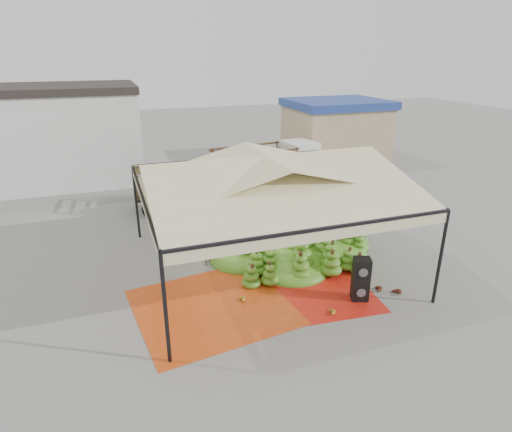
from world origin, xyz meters
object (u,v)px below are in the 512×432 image
object	(u,v)px
vendor	(270,211)
truck_left	(204,181)
banana_heap	(293,240)
speaker_stack	(361,279)
truck_right	(270,159)

from	to	relation	value
vendor	truck_left	size ratio (longest dim) A/B	0.24
banana_heap	vendor	xyz separation A→B (m)	(0.20, 2.96, 0.07)
truck_left	banana_heap	bearing A→B (deg)	-70.21
banana_heap	vendor	size ratio (longest dim) A/B	4.20
speaker_stack	vendor	xyz separation A→B (m)	(-0.53, 6.32, 0.04)
speaker_stack	truck_left	bearing A→B (deg)	125.63
speaker_stack	truck_left	distance (m)	10.25
banana_heap	truck_right	distance (m)	9.87
vendor	banana_heap	bearing A→B (deg)	72.68
banana_heap	truck_right	world-z (taller)	truck_right
speaker_stack	truck_left	size ratio (longest dim) A/B	0.22
speaker_stack	truck_right	bearing A→B (deg)	102.25
vendor	speaker_stack	bearing A→B (deg)	81.39
banana_heap	vendor	distance (m)	2.96
banana_heap	truck_right	bearing A→B (deg)	73.80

